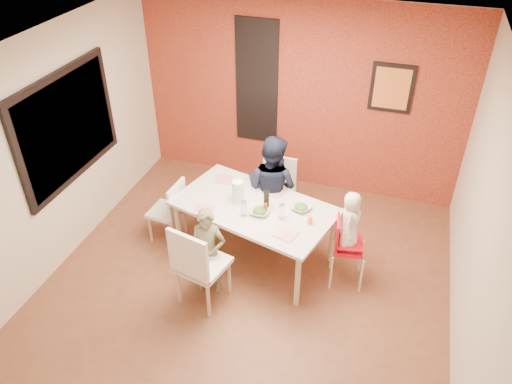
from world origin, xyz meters
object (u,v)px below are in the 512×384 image
(chair_far, at_px, (277,189))
(child_near, at_px, (208,252))
(toddler, at_px, (350,221))
(paper_towel_roll, at_px, (238,192))
(dining_table, at_px, (254,210))
(chair_near, at_px, (197,263))
(chair_left, at_px, (171,208))
(child_far, at_px, (272,188))
(wine_bottle, at_px, (266,200))
(high_chair, at_px, (345,245))

(chair_far, bearing_deg, child_near, -103.97)
(toddler, xyz_separation_m, paper_towel_roll, (-1.31, 0.08, 0.04))
(dining_table, relative_size, chair_near, 1.93)
(dining_table, bearing_deg, child_near, -114.46)
(chair_far, height_order, toddler, toddler)
(chair_left, relative_size, child_far, 0.60)
(child_far, bearing_deg, chair_left, 37.76)
(toddler, bearing_deg, chair_left, 90.12)
(chair_near, xyz_separation_m, wine_bottle, (0.48, 0.91, 0.30))
(child_near, xyz_separation_m, toddler, (1.42, 0.60, 0.32))
(wine_bottle, bearing_deg, child_far, 99.30)
(chair_near, distance_m, paper_towel_roll, 0.99)
(child_near, xyz_separation_m, child_far, (0.38, 1.16, 0.17))
(chair_near, bearing_deg, dining_table, -96.13)
(wine_bottle, relative_size, paper_towel_roll, 0.87)
(wine_bottle, distance_m, paper_towel_roll, 0.35)
(chair_near, xyz_separation_m, child_far, (0.40, 1.41, 0.13))
(child_near, bearing_deg, chair_near, -105.46)
(dining_table, bearing_deg, child_far, 81.90)
(chair_near, bearing_deg, high_chair, -135.96)
(dining_table, xyz_separation_m, high_chair, (1.09, -0.09, -0.17))
(child_near, distance_m, paper_towel_roll, 0.78)
(chair_far, height_order, child_far, child_far)
(dining_table, height_order, wine_bottle, wine_bottle)
(child_far, distance_m, wine_bottle, 0.54)
(dining_table, xyz_separation_m, child_near, (-0.31, -0.68, -0.15))
(chair_left, xyz_separation_m, high_chair, (2.18, -0.09, 0.04))
(dining_table, bearing_deg, high_chair, -4.66)
(high_chair, bearing_deg, dining_table, 75.90)
(chair_near, xyz_separation_m, chair_far, (0.40, 1.66, -0.05))
(chair_near, xyz_separation_m, high_chair, (1.42, 0.84, -0.07))
(dining_table, xyz_separation_m, chair_far, (0.07, 0.73, -0.16))
(chair_left, distance_m, toddler, 2.24)
(paper_towel_roll, bearing_deg, child_far, 61.26)
(chair_far, xyz_separation_m, child_near, (-0.38, -1.41, 0.01))
(child_near, relative_size, toddler, 1.53)
(wine_bottle, xyz_separation_m, paper_towel_roll, (-0.35, 0.02, 0.02))
(chair_left, bearing_deg, child_near, 53.26)
(child_near, relative_size, child_far, 0.76)
(toddler, height_order, paper_towel_roll, toddler)
(chair_near, height_order, chair_far, chair_near)
(chair_near, relative_size, child_near, 0.97)
(chair_near, distance_m, chair_left, 1.21)
(toddler, distance_m, wine_bottle, 0.96)
(chair_far, height_order, wine_bottle, wine_bottle)
(toddler, bearing_deg, wine_bottle, 88.70)
(child_near, height_order, paper_towel_roll, child_near)
(chair_far, relative_size, high_chair, 1.10)
(chair_near, relative_size, paper_towel_roll, 3.60)
(high_chair, relative_size, toddler, 1.22)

